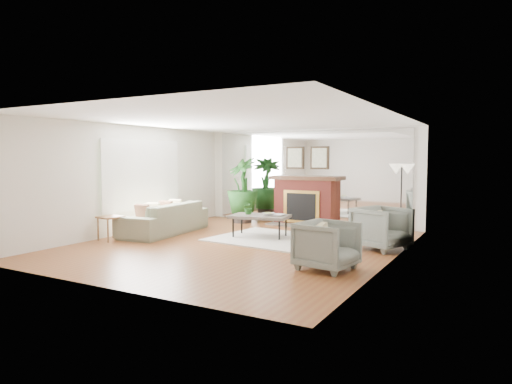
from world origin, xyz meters
The scene contains 18 objects.
ground centered at (0.00, 0.00, 0.00)m, with size 7.00×7.00×0.00m, color brown.
wall_left centered at (-2.99, 0.00, 1.25)m, with size 0.02×7.00×2.50m, color silver.
wall_right centered at (2.99, 0.00, 1.25)m, with size 0.02×7.00×2.50m, color silver.
wall_back centered at (0.00, 3.49, 1.25)m, with size 6.00×0.02×2.50m, color silver.
mirror_panel centered at (0.00, 3.47, 1.25)m, with size 5.40×0.04×2.40m, color silver.
window_panel centered at (-2.96, 0.40, 1.35)m, with size 0.04×2.40×1.50m, color #B2E09E.
fireplace centered at (0.00, 3.26, 0.66)m, with size 1.85×0.83×2.05m.
area_rug centered at (0.57, 0.83, 0.02)m, with size 2.92×2.08×0.03m, color white.
coffee_table centered at (-0.04, 0.90, 0.46)m, with size 1.36×0.94×0.50m.
sofa centered at (-2.25, 0.35, 0.35)m, with size 2.43×0.95×0.71m, color gray.
armchair_back centered at (2.60, 0.93, 0.41)m, with size 0.87×0.90×0.82m, color gray.
armchair_front centered at (2.26, -1.08, 0.38)m, with size 0.82×0.84×0.76m, color gray.
side_table centered at (-2.65, -0.92, 0.43)m, with size 0.52×0.52×0.52m.
potted_ficus centered at (-1.60, 2.76, 0.94)m, with size 1.08×1.08×1.75m.
floor_lamp centered at (2.70, 2.16, 1.38)m, with size 0.53×0.29×1.62m.
tabletop_plant centered at (-0.31, 0.90, 0.66)m, with size 0.28×0.24×0.31m, color #255C22.
fruit_bowl centered at (0.17, 0.91, 0.53)m, with size 0.25×0.25×0.06m, color brown.
book centered at (0.23, 1.04, 0.51)m, with size 0.23×0.31×0.02m, color brown.
Camera 1 is at (4.72, -7.76, 1.74)m, focal length 32.00 mm.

